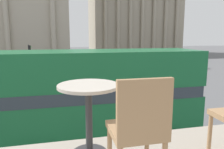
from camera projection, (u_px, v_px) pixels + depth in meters
name	position (u px, v px, depth m)	size (l,w,h in m)	color
double_decker_bus	(64.00, 96.00, 8.72)	(11.11, 2.67, 4.08)	black
cafe_dining_table	(89.00, 104.00, 2.15)	(0.60, 0.60, 0.73)	#2D2D30
cafe_chair_0	(139.00, 128.00, 1.63)	(0.40, 0.40, 0.91)	#A87F56
plaza_building_right	(134.00, 15.00, 61.28)	(24.43, 14.67, 21.54)	#A39984
traffic_light_near	(67.00, 73.00, 13.94)	(0.42, 0.24, 3.58)	black
traffic_light_mid	(95.00, 62.00, 22.25)	(0.42, 0.24, 3.21)	black
traffic_light_far	(29.00, 54.00, 29.11)	(0.42, 0.24, 3.61)	black
pedestrian_grey	(145.00, 81.00, 18.32)	(0.32, 0.32, 1.73)	#282B33
pedestrian_red	(84.00, 65.00, 28.60)	(0.32, 0.32, 1.69)	#282B33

